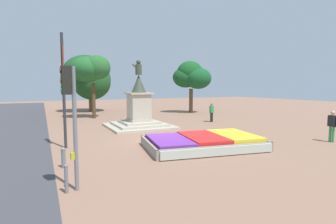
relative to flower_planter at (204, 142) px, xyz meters
The scene contains 12 objects.
ground_plane 2.86m from the flower_planter, 114.55° to the left, with size 92.35×92.35×0.00m, color #8C6651.
flower_planter is the anchor object (origin of this frame).
statue_monument 7.79m from the flower_planter, 95.18° to the left, with size 4.59×4.59×4.98m.
traffic_light_near_crossing 7.42m from the flower_planter, 156.14° to the right, with size 0.41×0.30×3.63m.
banner_pole 7.45m from the flower_planter, 154.64° to the left, with size 0.14×1.14×5.62m.
pedestrian_with_handbag 9.68m from the flower_planter, 52.75° to the left, with size 0.55×0.33×1.64m.
pedestrian_near_planter 7.36m from the flower_planter, 14.99° to the right, with size 0.25×0.57×1.73m.
kerb_bollard_south 7.30m from the flower_planter, 156.10° to the right, with size 0.11×0.11×0.86m.
kerb_bollard_mid_a 6.58m from the flower_planter, behind, with size 0.17×0.17×0.78m.
park_tree_far_left 22.16m from the flower_planter, 95.12° to the left, with size 5.62×5.50×6.73m.
park_tree_behind_statue 15.90m from the flower_planter, 100.93° to the left, with size 3.61×3.36×5.97m.
park_tree_far_right 17.73m from the flower_planter, 61.44° to the left, with size 4.16×3.66×5.91m.
Camera 1 is at (-6.02, -13.35, 3.07)m, focal length 28.00 mm.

